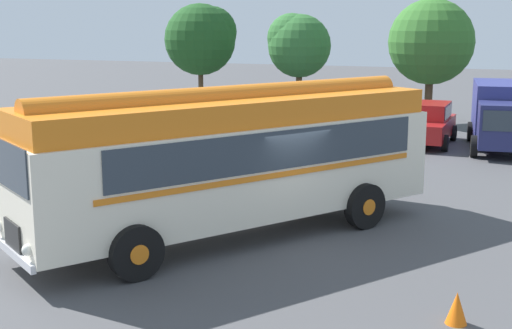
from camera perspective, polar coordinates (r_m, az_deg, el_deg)
The scene contains 9 objects.
ground_plane at distance 16.75m, azimuth 1.48°, elevation -5.56°, with size 120.00×120.00×0.00m, color #474749.
vintage_bus at distance 16.13m, azimuth -1.86°, elevation 0.71°, with size 7.74×9.69×3.49m.
car_near_left at distance 29.70m, azimuth 7.60°, elevation 3.56°, with size 2.02×4.23×1.66m.
car_mid_left at distance 29.25m, azimuth 13.58°, elevation 3.22°, with size 2.08×4.26×1.66m.
box_van at distance 29.05m, azimuth 19.05°, elevation 3.88°, with size 2.73×5.92×2.50m.
tree_far_left at distance 37.06m, azimuth -4.25°, elevation 10.10°, with size 3.64×3.64×5.73m.
tree_left_of_centre at distance 36.38m, azimuth 3.29°, elevation 9.64°, with size 3.22×3.18×5.23m.
tree_centre at distance 34.71m, azimuth 13.98°, elevation 9.51°, with size 3.99×3.99×5.88m.
traffic_cone at distance 12.38m, azimuth 15.76°, elevation -10.99°, with size 0.36×0.36×0.55m, color orange.
Camera 1 is at (5.08, -15.18, 4.93)m, focal length 50.00 mm.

